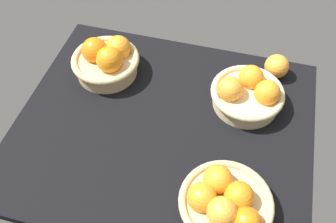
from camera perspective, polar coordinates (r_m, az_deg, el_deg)
name	(u,v)px	position (r cm, az deg, el deg)	size (l,w,h in cm)	color
market_tray	(163,129)	(108.11, -0.75, -2.68)	(84.00, 72.00, 3.00)	black
basket_far_left	(225,203)	(91.43, 8.74, -13.67)	(22.63, 22.63, 10.08)	tan
basket_near_left	(247,93)	(111.16, 12.03, 2.75)	(21.43, 21.43, 10.75)	#D3BC8C
basket_near_right	(107,60)	(118.92, -9.36, 7.76)	(21.18, 21.18, 12.12)	tan
loose_orange_front_gap	(277,66)	(121.97, 16.25, 6.63)	(7.55, 7.55, 7.55)	#F49E33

